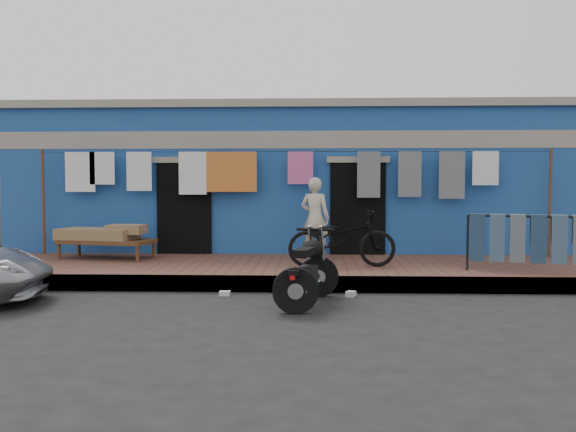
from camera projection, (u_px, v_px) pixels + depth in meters
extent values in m
plane|color=black|center=(282.00, 313.00, 7.82)|extent=(80.00, 80.00, 0.00)
cube|color=brown|center=(290.00, 271.00, 10.81)|extent=(28.00, 3.00, 0.25)
cube|color=gray|center=(287.00, 284.00, 9.36)|extent=(28.00, 0.10, 0.25)
cube|color=#234A92|center=(296.00, 187.00, 14.73)|extent=(12.00, 5.00, 3.20)
cube|color=#9E9384|center=(293.00, 140.00, 12.24)|extent=(12.00, 0.14, 0.35)
cube|color=#9E9384|center=(296.00, 117.00, 14.64)|extent=(12.20, 5.20, 0.16)
cube|color=black|center=(184.00, 214.00, 12.33)|extent=(1.10, 0.10, 2.10)
cube|color=black|center=(358.00, 215.00, 12.19)|extent=(1.10, 0.10, 2.10)
cylinder|color=brown|center=(43.00, 202.00, 12.19)|extent=(0.06, 0.06, 2.10)
cylinder|color=brown|center=(550.00, 203.00, 11.80)|extent=(0.06, 0.06, 2.10)
cylinder|color=black|center=(293.00, 152.00, 11.95)|extent=(10.00, 0.01, 0.01)
cube|color=silver|center=(80.00, 172.00, 12.13)|extent=(0.60, 0.02, 0.79)
cube|color=silver|center=(102.00, 168.00, 12.11)|extent=(0.50, 0.02, 0.65)
cube|color=silver|center=(139.00, 171.00, 12.09)|extent=(0.50, 0.02, 0.77)
cube|color=silver|center=(193.00, 173.00, 12.05)|extent=(0.55, 0.02, 0.85)
cube|color=#CC4C26|center=(231.00, 172.00, 12.01)|extent=(1.00, 0.02, 0.79)
cube|color=#C45499|center=(300.00, 168.00, 11.96)|extent=(0.50, 0.02, 0.64)
cube|color=slate|center=(369.00, 175.00, 11.91)|extent=(0.45, 0.02, 0.90)
cube|color=slate|center=(410.00, 174.00, 11.88)|extent=(0.45, 0.02, 0.89)
cube|color=slate|center=(452.00, 175.00, 11.85)|extent=(0.50, 0.02, 0.93)
cube|color=silver|center=(486.00, 168.00, 11.81)|extent=(0.50, 0.02, 0.66)
imported|color=beige|center=(315.00, 218.00, 11.47)|extent=(0.65, 0.54, 1.54)
imported|color=black|center=(342.00, 232.00, 10.36)|extent=(1.86, 0.77, 1.18)
cube|color=silver|center=(225.00, 293.00, 9.06)|extent=(0.16, 0.13, 0.07)
cube|color=silver|center=(351.00, 294.00, 8.98)|extent=(0.17, 0.19, 0.08)
cube|color=silver|center=(309.00, 297.00, 8.78)|extent=(0.24, 0.26, 0.08)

